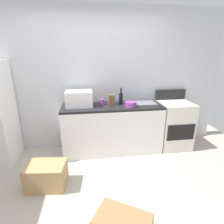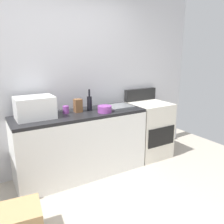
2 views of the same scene
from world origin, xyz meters
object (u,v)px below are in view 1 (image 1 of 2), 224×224
object	(u,v)px
stove_oven	(173,124)
coffee_mug	(102,102)
cardboard_box_large	(47,175)
knife_block	(111,100)
microwave	(79,99)
wine_bottle	(121,98)
mixing_bowl	(130,104)

from	to	relation	value
stove_oven	coffee_mug	world-z (taller)	stove_oven
cardboard_box_large	knife_block	bearing A→B (deg)	41.16
microwave	coffee_mug	bearing A→B (deg)	4.58
wine_bottle	coffee_mug	xyz separation A→B (m)	(-0.34, 0.02, -0.06)
microwave	knife_block	bearing A→B (deg)	1.60
stove_oven	cardboard_box_large	distance (m)	2.45
knife_block	mixing_bowl	world-z (taller)	knife_block
stove_oven	knife_block	size ratio (longest dim) A/B	6.11
wine_bottle	microwave	bearing A→B (deg)	-178.86
cardboard_box_large	wine_bottle	bearing A→B (deg)	36.86
coffee_mug	mixing_bowl	distance (m)	0.52
cardboard_box_large	mixing_bowl	bearing A→B (deg)	27.93
wine_bottle	knife_block	world-z (taller)	wine_bottle
coffee_mug	cardboard_box_large	size ratio (longest dim) A/B	0.19
stove_oven	coffee_mug	size ratio (longest dim) A/B	11.00
stove_oven	microwave	world-z (taller)	microwave
knife_block	mixing_bowl	distance (m)	0.37
microwave	mixing_bowl	bearing A→B (deg)	-11.75
stove_oven	wine_bottle	distance (m)	1.19
mixing_bowl	cardboard_box_large	xyz separation A→B (m)	(-1.35, -0.72, -0.77)
microwave	knife_block	distance (m)	0.58
stove_oven	wine_bottle	world-z (taller)	wine_bottle
wine_bottle	mixing_bowl	xyz separation A→B (m)	(0.13, -0.20, -0.06)
wine_bottle	stove_oven	bearing A→B (deg)	-2.62
microwave	coffee_mug	world-z (taller)	microwave
knife_block	cardboard_box_large	xyz separation A→B (m)	(-1.05, -0.92, -0.82)
microwave	mixing_bowl	xyz separation A→B (m)	(0.88, -0.18, -0.09)
stove_oven	knife_block	distance (m)	1.33
microwave	stove_oven	bearing A→B (deg)	-1.06
stove_oven	cardboard_box_large	xyz separation A→B (m)	(-2.27, -0.87, -0.29)
knife_block	wine_bottle	bearing A→B (deg)	-0.40
stove_oven	microwave	xyz separation A→B (m)	(-1.80, 0.03, 0.57)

